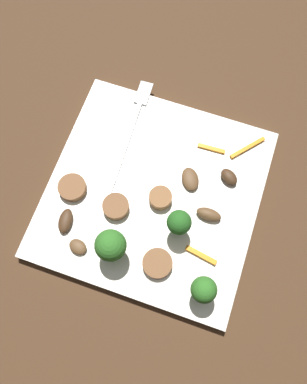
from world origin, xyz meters
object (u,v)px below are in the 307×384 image
Objects in this scene: sausage_slice_2 at (116,207)px; broccoli_floret_2 at (204,290)px; pepper_strip_2 at (247,148)px; sausage_slice_1 at (157,263)px; broccoli_floret_0 at (179,223)px; mushroom_1 at (209,214)px; mushroom_4 at (65,221)px; fork at (131,130)px; sausage_slice_3 at (72,188)px; mushroom_0 at (190,179)px; plate at (154,194)px; pepper_strip_3 at (211,149)px; mushroom_3 at (78,247)px; mushroom_2 at (229,177)px; sausage_slice_0 at (160,198)px; broccoli_floret_1 at (111,246)px; pepper_strip_0 at (201,255)px.

broccoli_floret_2 is at bearing -116.24° from sausage_slice_2.
sausage_slice_2 is (0.06, 0.13, -0.03)m from broccoli_floret_2.
sausage_slice_1 is at bearing 160.82° from pepper_strip_2.
broccoli_floret_0 reaches higher than mushroom_1.
broccoli_floret_0 reaches higher than mushroom_4.
broccoli_floret_0 is at bearing -139.91° from fork.
broccoli_floret_2 reaches higher than fork.
broccoli_floret_0 reaches higher than sausage_slice_2.
sausage_slice_1 is 0.12m from mushroom_4.
sausage_slice_3 is 1.12× the size of mushroom_1.
mushroom_0 is at bearing -116.38° from fork.
plate is 0.10m from pepper_strip_3.
pepper_strip_2 is (0.18, -0.06, -0.00)m from sausage_slice_1.
pepper_strip_2 is (0.19, -0.16, -0.00)m from mushroom_3.
mushroom_3 is 0.25m from pepper_strip_2.
sausage_slice_1 is at bearing 158.97° from mushroom_2.
broccoli_floret_0 reaches higher than mushroom_3.
mushroom_0 is at bearing -2.59° from sausage_slice_1.
mushroom_3 is at bearing 89.21° from broccoli_floret_2.
broccoli_floret_0 is (-0.11, -0.10, 0.03)m from fork.
mushroom_1 is (0.09, 0.02, -0.03)m from broccoli_floret_2.
broccoli_floret_2 is 1.47× the size of sausage_slice_2.
mushroom_1 is (-0.00, -0.06, -0.00)m from sausage_slice_0.
mushroom_1 is 0.09m from pepper_strip_3.
fork is 6.28× the size of sausage_slice_0.
broccoli_floret_1 reaches higher than pepper_strip_0.
sausage_slice_0 reaches higher than sausage_slice_1.
fork is 0.16m from pepper_strip_2.
broccoli_floret_0 is at bearing 175.63° from pepper_strip_3.
pepper_strip_2 is 0.05m from pepper_strip_3.
sausage_slice_1 is 1.56× the size of mushroom_3.
broccoli_floret_1 is 1.78× the size of mushroom_4.
sausage_slice_0 is 0.09m from pepper_strip_0.
sausage_slice_0 is 0.92× the size of mushroom_1.
sausage_slice_0 is 1.16× the size of mushroom_2.
mushroom_4 is at bearing -168.66° from sausage_slice_3.
mushroom_2 is at bearing -102.25° from fork.
mushroom_0 is (0.04, -0.03, -0.00)m from sausage_slice_0.
mushroom_1 is at bearing -27.69° from sausage_slice_1.
broccoli_floret_1 is 0.19m from pepper_strip_3.
sausage_slice_0 is at bearing -59.59° from sausage_slice_2.
mushroom_0 is 0.87× the size of pepper_strip_3.
sausage_slice_0 is 0.13m from pepper_strip_2.
mushroom_3 is (-0.09, 0.07, -0.00)m from sausage_slice_0.
plate is 11.51× the size of mushroom_3.
sausage_slice_0 reaches higher than sausage_slice_2.
broccoli_floret_0 is 0.08m from broccoli_floret_2.
mushroom_1 is at bearing -90.45° from sausage_slice_0.
broccoli_floret_2 is 0.07m from sausage_slice_1.
mushroom_0 is (0.03, -0.04, 0.01)m from plate.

